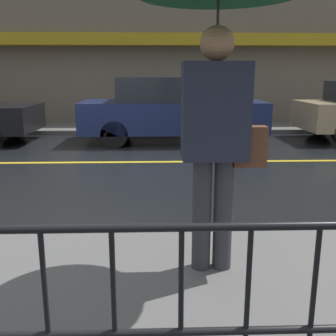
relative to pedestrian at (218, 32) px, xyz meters
The scene contains 6 objects.
ground_plane 5.01m from the pedestrian, 110.44° to the left, with size 80.00×80.00×0.00m, color black.
sidewalk_far 9.04m from the pedestrian, 100.54° to the left, with size 28.00×1.91×0.12m.
lane_marking 5.01m from the pedestrian, 110.44° to the left, with size 25.20×0.12×0.01m.
building_storefront 9.97m from the pedestrian, 99.40° to the left, with size 28.00×0.85×5.78m.
pedestrian is the anchor object (origin of this frame).
car_navy 6.76m from the pedestrian, 90.46° to the left, with size 4.32×1.79×1.54m.
Camera 1 is at (1.18, -7.18, 1.61)m, focal length 42.00 mm.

